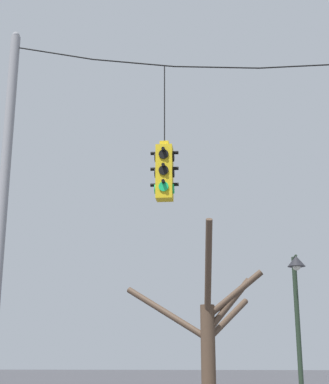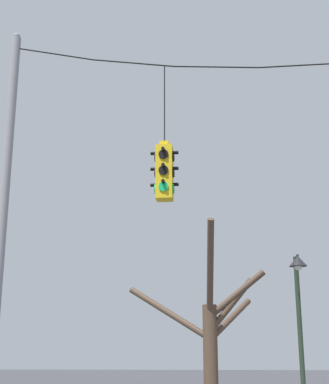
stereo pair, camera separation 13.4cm
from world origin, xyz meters
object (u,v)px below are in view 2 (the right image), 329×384
at_px(traffic_light_near_left_pole, 165,172).
at_px(bare_tree, 211,335).
at_px(utility_pole_left, 2,222).
at_px(street_lamp, 299,302).

relative_size(traffic_light_near_left_pole, bare_tree, 0.57).
height_order(utility_pole_left, street_lamp, utility_pole_left).
distance_m(utility_pole_left, bare_tree, 7.09).
relative_size(street_lamp, bare_tree, 0.79).
distance_m(traffic_light_near_left_pole, street_lamp, 5.03).
height_order(utility_pole_left, traffic_light_near_left_pole, utility_pole_left).
bearing_deg(traffic_light_near_left_pole, street_lamp, 48.80).
bearing_deg(bare_tree, traffic_light_near_left_pole, -97.06).
bearing_deg(utility_pole_left, street_lamp, 27.86).
bearing_deg(street_lamp, utility_pole_left, -152.14).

